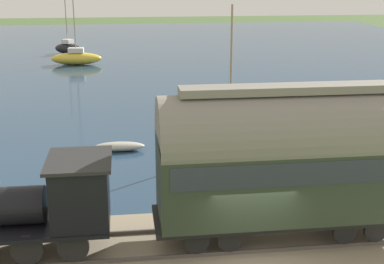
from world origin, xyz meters
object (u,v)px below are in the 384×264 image
(passenger_coach, at_px, (283,156))
(sailboat_blue, at_px, (229,142))
(sailboat_yellow, at_px, (76,58))
(rowboat_far_out, at_px, (119,146))
(sailboat_black, at_px, (68,48))
(steam_locomotive, at_px, (44,201))

(passenger_coach, relative_size, sailboat_blue, 1.12)
(sailboat_yellow, relative_size, rowboat_far_out, 3.57)
(rowboat_far_out, bearing_deg, sailboat_yellow, 11.14)
(sailboat_blue, xyz_separation_m, rowboat_far_out, (1.04, 5.39, -0.35))
(passenger_coach, distance_m, sailboat_blue, 10.00)
(sailboat_black, height_order, sailboat_blue, sailboat_black)
(passenger_coach, height_order, sailboat_black, sailboat_black)
(sailboat_blue, bearing_deg, steam_locomotive, 144.42)
(steam_locomotive, relative_size, passenger_coach, 0.66)
(steam_locomotive, height_order, sailboat_black, sailboat_black)
(sailboat_yellow, bearing_deg, sailboat_blue, -158.74)
(passenger_coach, relative_size, sailboat_yellow, 0.88)
(passenger_coach, xyz_separation_m, sailboat_blue, (9.65, -0.32, -2.58))
(passenger_coach, bearing_deg, sailboat_black, 13.14)
(rowboat_far_out, bearing_deg, steam_locomotive, 171.28)
(sailboat_yellow, height_order, rowboat_far_out, sailboat_yellow)
(sailboat_black, relative_size, rowboat_far_out, 2.89)
(sailboat_blue, bearing_deg, sailboat_black, 19.33)
(sailboat_blue, bearing_deg, rowboat_far_out, 81.47)
(steam_locomotive, distance_m, sailboat_black, 45.80)
(steam_locomotive, relative_size, rowboat_far_out, 2.07)
(steam_locomotive, height_order, sailboat_blue, sailboat_blue)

